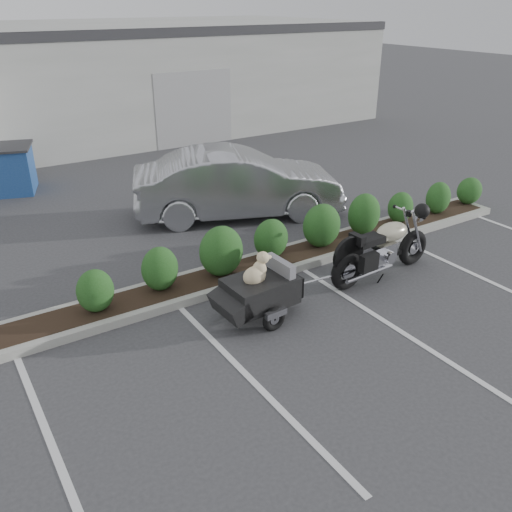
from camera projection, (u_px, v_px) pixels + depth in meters
ground at (309, 329)px, 8.86m from camera, size 90.00×90.00×0.00m
planter_kerb at (282, 260)px, 10.99m from camera, size 12.00×1.00×0.15m
building at (42, 81)px, 20.93m from camera, size 26.00×10.00×4.00m
motorcycle at (383, 249)px, 10.28m from camera, size 2.54×0.86×1.46m
pet_trailer at (259, 290)px, 8.98m from camera, size 2.03×1.13×1.21m
sedan at (238, 183)px, 13.14m from camera, size 5.27×3.45×1.64m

